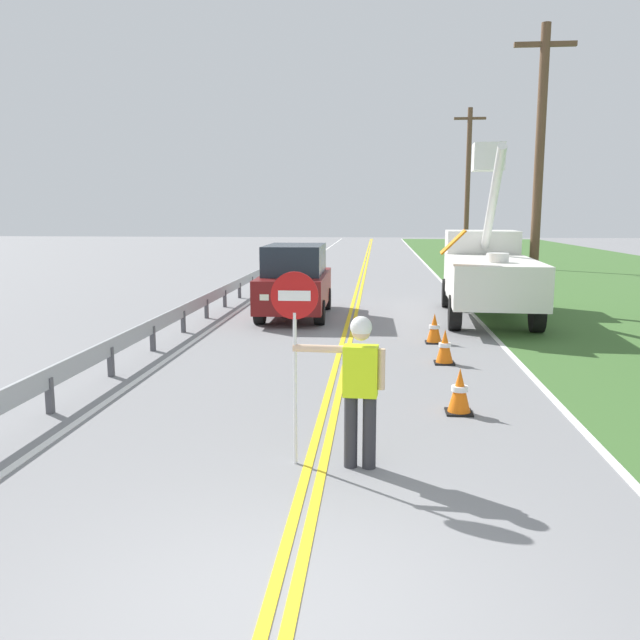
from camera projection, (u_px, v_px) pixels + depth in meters
ground_plane at (279, 613)px, 4.92m from camera, size 160.00×160.00×0.00m
centerline_yellow_left at (356, 294)px, 24.59m from camera, size 0.11×110.00×0.01m
centerline_yellow_right at (360, 294)px, 24.57m from camera, size 0.11×110.00×0.01m
edge_line_right at (454, 295)px, 24.27m from camera, size 0.12×110.00×0.01m
edge_line_left at (264, 293)px, 24.89m from camera, size 0.12×110.00×0.01m
flagger_worker at (360, 382)px, 7.59m from camera, size 1.09×0.27×1.83m
stop_sign_paddle at (295, 325)px, 7.60m from camera, size 0.56×0.04×2.33m
utility_bucket_truck at (487, 269)px, 19.04m from camera, size 3.01×6.92×5.05m
oncoming_suv_nearest at (295, 280)px, 19.01m from camera, size 1.97×4.63×2.10m
utility_pole_near at (539, 165)px, 19.63m from camera, size 1.80×0.28×8.51m
utility_pole_mid at (468, 184)px, 37.66m from camera, size 1.80×0.28×8.97m
traffic_cone_lead at (460, 392)px, 9.81m from camera, size 0.40×0.40×0.70m
traffic_cone_mid at (445, 347)px, 13.07m from camera, size 0.40×0.40×0.70m
traffic_cone_tail at (434, 329)px, 15.17m from camera, size 0.40×0.40×0.70m
guardrail_left_shoulder at (216, 295)px, 19.88m from camera, size 0.10×32.00×0.71m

